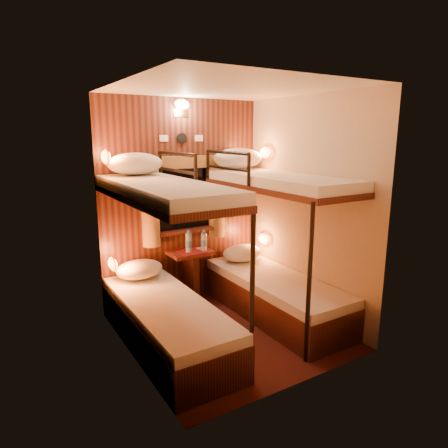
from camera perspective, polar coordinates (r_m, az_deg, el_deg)
floor at (r=4.27m, az=0.63°, el=-15.08°), size 2.10×2.10×0.00m
ceiling at (r=3.81m, az=0.72°, el=18.85°), size 2.10×2.10×0.00m
wall_back at (r=4.77m, az=-6.02°, el=3.06°), size 2.40×0.00×2.40m
wall_front at (r=3.05m, az=11.18°, el=-2.56°), size 2.40×0.00×2.40m
wall_left at (r=3.45m, az=-13.55°, el=-0.90°), size 0.00×2.40×2.40m
wall_right at (r=4.47m, az=11.63°, el=2.21°), size 0.00×2.40×2.40m
back_panel at (r=4.76m, az=-5.94°, el=3.04°), size 2.00×0.03×2.40m
bunk_left at (r=3.83m, az=-8.29°, el=-9.44°), size 0.72×1.90×1.82m
bunk_right at (r=4.45m, az=7.31°, el=-6.19°), size 0.72×1.90×1.82m
window at (r=4.74m, az=-5.78°, el=2.76°), size 1.00×0.12×0.79m
curtains at (r=4.69m, az=-5.62°, el=3.69°), size 1.10×0.22×1.00m
back_fixtures at (r=4.67m, az=-6.05°, el=15.73°), size 0.54×0.09×0.48m
reading_lamps at (r=4.46m, az=-4.10°, el=2.94°), size 2.00×0.20×1.25m
table at (r=4.79m, az=-4.77°, el=-6.57°), size 0.50×0.34×0.66m
bottle_left at (r=4.65m, az=-5.07°, el=-2.68°), size 0.08×0.08×0.27m
bottle_right at (r=4.71m, az=-2.89°, el=-2.55°), size 0.07×0.07×0.25m
sachet_a at (r=4.80m, az=-3.33°, el=-3.55°), size 0.10×0.08×0.01m
sachet_b at (r=4.82m, az=-3.62°, el=-3.46°), size 0.07×0.06×0.01m
pillow_lower_left at (r=4.46m, az=-12.00°, el=-6.34°), size 0.51×0.37×0.20m
pillow_lower_right at (r=4.96m, az=2.59°, el=-4.14°), size 0.51×0.37×0.20m
pillow_upper_left at (r=4.21m, az=-12.58°, el=8.42°), size 0.57×0.41×0.22m
pillow_upper_right at (r=4.84m, az=2.03°, el=9.36°), size 0.63×0.45×0.25m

